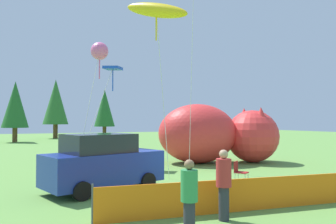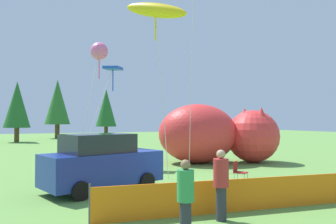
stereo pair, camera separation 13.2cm
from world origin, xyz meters
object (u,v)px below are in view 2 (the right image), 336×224
parked_car (102,163)px  inflatable_cat (216,136)px  kite_yellow_hero (156,11)px  kite_pink_octopus (99,52)px  kite_blue_box (113,70)px  folding_chair (238,170)px  spectator_in_red_shirt (186,196)px  spectator_in_green_shirt (221,182)px

parked_car → inflatable_cat: size_ratio=0.60×
kite_yellow_hero → kite_pink_octopus: kite_yellow_hero is taller
parked_car → kite_yellow_hero: 6.76m
inflatable_cat → kite_pink_octopus: 8.71m
kite_pink_octopus → kite_yellow_hero: bearing=-51.3°
kite_blue_box → kite_pink_octopus: (-1.35, -2.79, 0.36)m
folding_chair → spectator_in_red_shirt: spectator_in_red_shirt is taller
folding_chair → kite_pink_octopus: kite_pink_octopus is taller
spectator_in_red_shirt → parked_car: bearing=95.7°
inflatable_cat → parked_car: bearing=-129.9°
kite_blue_box → spectator_in_green_shirt: bearing=-89.6°
spectator_in_red_shirt → kite_yellow_hero: size_ratio=0.21×
inflatable_cat → kite_yellow_hero: bearing=-125.5°
kite_blue_box → kite_pink_octopus: kite_pink_octopus is taller
folding_chair → kite_yellow_hero: 7.52m
spectator_in_green_shirt → inflatable_cat: bearing=58.4°
spectator_in_red_shirt → kite_yellow_hero: kite_yellow_hero is taller
folding_chair → inflatable_cat: size_ratio=0.12×
kite_yellow_hero → kite_blue_box: size_ratio=1.42×
spectator_in_green_shirt → spectator_in_red_shirt: bearing=-150.3°
parked_car → spectator_in_green_shirt: (1.99, -4.81, -0.03)m
inflatable_cat → folding_chair: bearing=-96.3°
kite_yellow_hero → spectator_in_red_shirt: bearing=-106.3°
parked_car → kite_blue_box: (1.93, 6.07, 4.40)m
spectator_in_red_shirt → spectator_in_green_shirt: 1.65m
inflatable_cat → spectator_in_red_shirt: inflatable_cat is taller
spectator_in_red_shirt → kite_yellow_hero: (1.91, 6.54, 6.31)m
parked_car → spectator_in_red_shirt: size_ratio=2.69×
parked_car → kite_blue_box: kite_blue_box is taller
folding_chair → kite_blue_box: (-3.39, 7.04, 4.88)m
spectator_in_red_shirt → kite_pink_octopus: (0.02, 8.90, 4.85)m
parked_car → spectator_in_green_shirt: parked_car is taller
folding_chair → kite_yellow_hero: size_ratio=0.11×
inflatable_cat → spectator_in_red_shirt: 13.03m
spectator_in_red_shirt → spectator_in_green_shirt: size_ratio=0.95×
kite_yellow_hero → spectator_in_green_shirt: bearing=-94.8°
kite_blue_box → inflatable_cat: bearing=-9.6°
spectator_in_red_shirt → kite_blue_box: bearing=83.3°
parked_car → kite_pink_octopus: kite_pink_octopus is taller
spectator_in_green_shirt → kite_blue_box: size_ratio=0.32×
inflatable_cat → spectator_in_red_shirt: size_ratio=4.49×
spectator_in_red_shirt → spectator_in_green_shirt: (1.43, 0.82, 0.05)m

